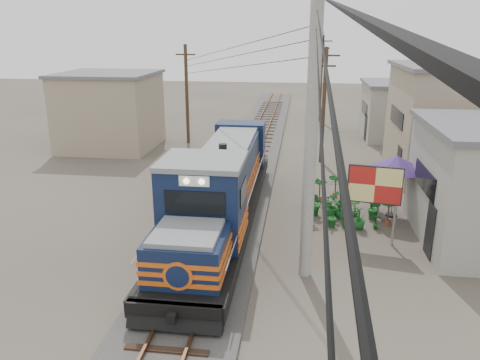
# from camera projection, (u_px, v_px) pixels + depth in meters

# --- Properties ---
(ground) EXTENTS (120.00, 120.00, 0.00)m
(ground) POSITION_uv_depth(u_px,v_px,m) (207.00, 261.00, 16.88)
(ground) COLOR #473F35
(ground) RESTS_ON ground
(ballast) EXTENTS (3.60, 70.00, 0.16)m
(ballast) POSITION_uv_depth(u_px,v_px,m) (242.00, 177.00, 26.29)
(ballast) COLOR #595651
(ballast) RESTS_ON ground
(track) EXTENTS (1.15, 70.00, 0.12)m
(track) POSITION_uv_depth(u_px,v_px,m) (242.00, 173.00, 26.23)
(track) COLOR #51331E
(track) RESTS_ON ground
(locomotive) EXTENTS (2.80, 15.22, 3.77)m
(locomotive) POSITION_uv_depth(u_px,v_px,m) (221.00, 189.00, 19.32)
(locomotive) COLOR black
(locomotive) RESTS_ON ground
(utility_pole_main) EXTENTS (0.40, 0.40, 10.00)m
(utility_pole_main) POSITION_uv_depth(u_px,v_px,m) (311.00, 130.00, 14.43)
(utility_pole_main) COLOR #9E9B93
(utility_pole_main) RESTS_ON ground
(wooden_pole_mid) EXTENTS (1.60, 0.24, 7.00)m
(wooden_pole_mid) POSITION_uv_depth(u_px,v_px,m) (324.00, 103.00, 28.39)
(wooden_pole_mid) COLOR #4C3826
(wooden_pole_mid) RESTS_ON ground
(wooden_pole_far) EXTENTS (1.60, 0.24, 7.50)m
(wooden_pole_far) POSITION_uv_depth(u_px,v_px,m) (321.00, 77.00, 41.49)
(wooden_pole_far) COLOR #4C3826
(wooden_pole_far) RESTS_ON ground
(wooden_pole_left) EXTENTS (1.60, 0.24, 7.00)m
(wooden_pole_left) POSITION_uv_depth(u_px,v_px,m) (187.00, 92.00, 33.35)
(wooden_pole_left) COLOR #4C3826
(wooden_pole_left) RESTS_ON ground
(power_lines) EXTENTS (9.65, 19.00, 3.30)m
(power_lines) POSITION_uv_depth(u_px,v_px,m) (235.00, 38.00, 22.58)
(power_lines) COLOR black
(power_lines) RESTS_ON ground
(shophouse_mid) EXTENTS (8.40, 7.35, 6.20)m
(shophouse_mid) POSITION_uv_depth(u_px,v_px,m) (472.00, 122.00, 25.69)
(shophouse_mid) COLOR gray
(shophouse_mid) RESTS_ON ground
(shophouse_back) EXTENTS (6.30, 6.30, 4.20)m
(shophouse_back) POSITION_uv_depth(u_px,v_px,m) (405.00, 110.00, 35.62)
(shophouse_back) COLOR gray
(shophouse_back) RESTS_ON ground
(shophouse_left) EXTENTS (6.30, 6.30, 5.20)m
(shophouse_left) POSITION_uv_depth(u_px,v_px,m) (110.00, 110.00, 32.41)
(shophouse_left) COLOR gray
(shophouse_left) RESTS_ON ground
(billboard) EXTENTS (2.01, 0.46, 3.12)m
(billboard) POSITION_uv_depth(u_px,v_px,m) (375.00, 187.00, 17.63)
(billboard) COLOR #99999E
(billboard) RESTS_ON ground
(market_umbrella) EXTENTS (2.59, 2.59, 2.79)m
(market_umbrella) POSITION_uv_depth(u_px,v_px,m) (397.00, 163.00, 20.20)
(market_umbrella) COLOR black
(market_umbrella) RESTS_ON ground
(vendor) EXTENTS (0.65, 0.44, 1.73)m
(vendor) POSITION_uv_depth(u_px,v_px,m) (376.00, 192.00, 21.36)
(vendor) COLOR black
(vendor) RESTS_ON ground
(plant_nursery) EXTENTS (3.56, 3.01, 1.13)m
(plant_nursery) POSITION_uv_depth(u_px,v_px,m) (335.00, 208.00, 20.55)
(plant_nursery) COLOR #1B5F24
(plant_nursery) RESTS_ON ground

